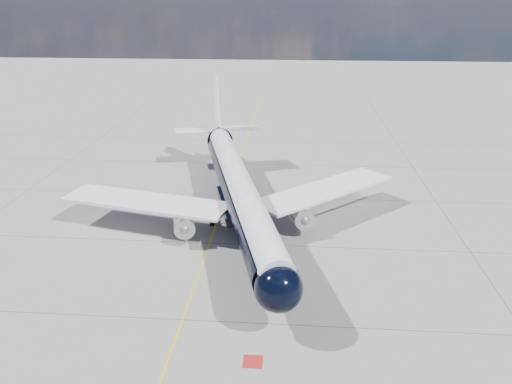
# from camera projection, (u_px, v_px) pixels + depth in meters

# --- Properties ---
(ground) EXTENTS (320.00, 320.00, 0.00)m
(ground) POSITION_uv_depth(u_px,v_px,m) (230.00, 184.00, 77.34)
(ground) COLOR gray
(ground) RESTS_ON ground
(taxiway_centerline) EXTENTS (0.16, 160.00, 0.01)m
(taxiway_centerline) POSITION_uv_depth(u_px,v_px,m) (226.00, 196.00, 72.70)
(taxiway_centerline) COLOR yellow
(taxiway_centerline) RESTS_ON ground
(red_marking) EXTENTS (1.60, 1.60, 0.01)m
(red_marking) POSITION_uv_depth(u_px,v_px,m) (253.00, 361.00, 39.75)
(red_marking) COLOR maroon
(red_marking) RESTS_ON ground
(main_airliner) EXTENTS (42.47, 52.57, 15.42)m
(main_airliner) POSITION_uv_depth(u_px,v_px,m) (238.00, 187.00, 62.57)
(main_airliner) COLOR black
(main_airliner) RESTS_ON ground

